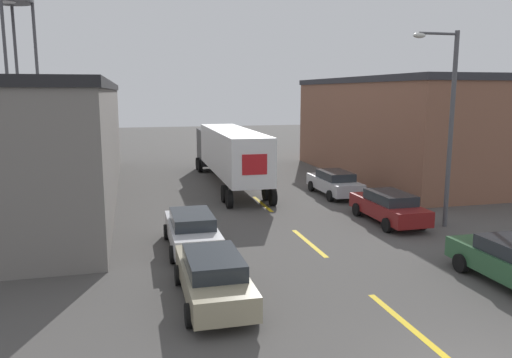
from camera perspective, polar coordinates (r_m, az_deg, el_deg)
name	(u,v)px	position (r m, az deg, el deg)	size (l,w,h in m)	color
road_centerline	(309,243)	(20.32, 6.06, -7.25)	(0.20, 18.39, 0.01)	gold
warehouse_left	(29,141)	(30.82, -24.50, 3.97)	(9.43, 27.18, 6.52)	slate
warehouse_right	(424,127)	(38.14, 18.69, 5.65)	(12.44, 19.38, 6.97)	brown
semi_truck	(228,151)	(32.47, -3.22, 3.25)	(2.79, 15.29, 3.68)	black
parked_car_left_near	(213,276)	(14.65, -4.94, -10.97)	(1.93, 4.78, 1.45)	tan
parked_car_right_mid	(389,206)	(23.84, 14.92, -3.05)	(1.93, 4.78, 1.45)	maroon
parked_car_right_far	(334,183)	(29.42, 8.96, -0.41)	(1.93, 4.78, 1.45)	#B2B2B7
parked_car_left_far	(192,230)	(19.39, -7.35, -5.76)	(1.93, 4.78, 1.45)	silver
street_lamp	(447,117)	(23.33, 21.01, 6.58)	(2.18, 0.32, 8.54)	#4C4C51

